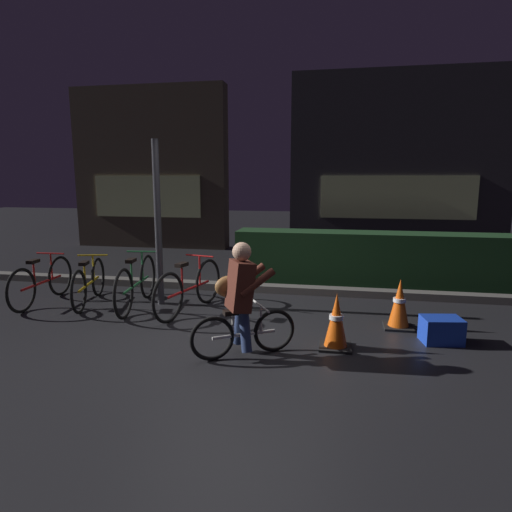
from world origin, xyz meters
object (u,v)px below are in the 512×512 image
object	(u,v)px
street_post	(158,224)
blue_crate	(441,330)
parked_bike_left_mid	(89,283)
traffic_cone_near	(336,322)
traffic_cone_far	(399,304)
parked_bike_center_left	(137,284)
cyclist	(241,299)
parked_bike_center_right	(190,288)
parked_bike_leftmost	(42,282)

from	to	relation	value
street_post	blue_crate	xyz separation A→B (m)	(3.86, -0.90, -1.08)
street_post	parked_bike_left_mid	xyz separation A→B (m)	(-1.05, -0.22, -0.90)
street_post	traffic_cone_near	distance (m)	3.09
blue_crate	street_post	bearing A→B (deg)	166.87
traffic_cone_near	blue_crate	bearing A→B (deg)	18.31
street_post	traffic_cone_far	world-z (taller)	street_post
parked_bike_left_mid	traffic_cone_far	size ratio (longest dim) A/B	2.37
blue_crate	parked_bike_center_left	bearing A→B (deg)	171.12
parked_bike_left_mid	blue_crate	size ratio (longest dim) A/B	3.47
traffic_cone_near	cyclist	distance (m)	1.13
parked_bike_center_right	cyclist	bearing A→B (deg)	-128.74
parked_bike_center_right	parked_bike_left_mid	bearing A→B (deg)	100.01
parked_bike_left_mid	traffic_cone_near	xyz separation A→B (m)	(3.70, -1.08, -0.02)
parked_bike_center_left	blue_crate	xyz separation A→B (m)	(4.12, -0.64, -0.21)
parked_bike_left_mid	blue_crate	distance (m)	4.96
parked_bike_left_mid	parked_bike_center_left	world-z (taller)	parked_bike_center_left
parked_bike_left_mid	parked_bike_center_right	bearing A→B (deg)	-108.05
street_post	parked_bike_leftmost	size ratio (longest dim) A/B	1.52
parked_bike_center_left	parked_bike_center_right	bearing A→B (deg)	-101.58
parked_bike_left_mid	parked_bike_center_right	xyz separation A→B (m)	(1.64, -0.11, 0.03)
parked_bike_left_mid	cyclist	size ratio (longest dim) A/B	1.23
parked_bike_center_right	traffic_cone_far	size ratio (longest dim) A/B	2.59
parked_bike_center_right	blue_crate	distance (m)	3.33
traffic_cone_near	traffic_cone_far	world-z (taller)	traffic_cone_far
traffic_cone_near	traffic_cone_far	size ratio (longest dim) A/B	0.99
parked_bike_center_left	traffic_cone_near	bearing A→B (deg)	-116.51
parked_bike_leftmost	blue_crate	world-z (taller)	parked_bike_leftmost
street_post	parked_bike_center_right	distance (m)	1.10
parked_bike_center_left	traffic_cone_near	world-z (taller)	parked_bike_center_left
street_post	parked_bike_left_mid	bearing A→B (deg)	-168.12
parked_bike_left_mid	traffic_cone_far	bearing A→B (deg)	-107.38
parked_bike_center_left	cyclist	bearing A→B (deg)	-134.09
parked_bike_left_mid	parked_bike_center_left	distance (m)	0.79
traffic_cone_far	cyclist	world-z (taller)	cyclist
street_post	traffic_cone_near	bearing A→B (deg)	-26.15
parked_bike_left_mid	parked_bike_center_left	bearing A→B (deg)	-106.88
parked_bike_center_left	blue_crate	world-z (taller)	parked_bike_center_left
parked_bike_left_mid	street_post	bearing A→B (deg)	-92.48
street_post	traffic_cone_far	xyz separation A→B (m)	(3.43, -0.46, -0.91)
traffic_cone_near	cyclist	size ratio (longest dim) A/B	0.51
parked_bike_leftmost	parked_bike_center_left	world-z (taller)	parked_bike_center_left
traffic_cone_near	blue_crate	distance (m)	1.28
parked_bike_center_left	blue_crate	bearing A→B (deg)	-105.66
parked_bike_center_right	parked_bike_leftmost	bearing A→B (deg)	103.45
street_post	traffic_cone_near	size ratio (longest dim) A/B	3.85
traffic_cone_far	traffic_cone_near	bearing A→B (deg)	-132.97
parked_bike_leftmost	traffic_cone_far	xyz separation A→B (m)	(5.21, -0.14, -0.03)
parked_bike_leftmost	traffic_cone_far	bearing A→B (deg)	-94.43
street_post	blue_crate	world-z (taller)	street_post
parked_bike_left_mid	cyclist	xyz separation A→B (m)	(2.70, -1.49, 0.30)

